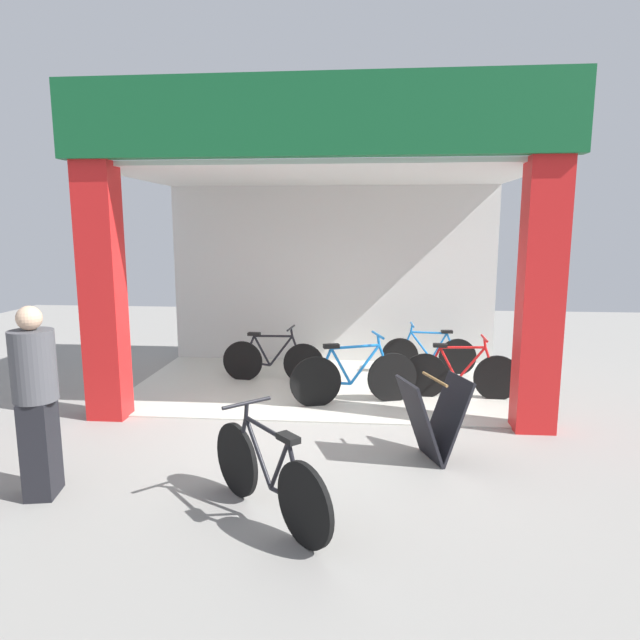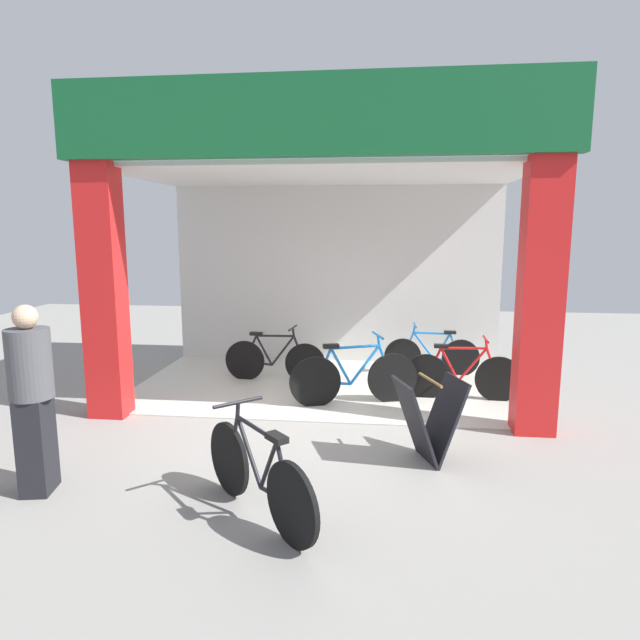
# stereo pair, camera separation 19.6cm
# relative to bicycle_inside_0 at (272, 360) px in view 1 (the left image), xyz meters

# --- Properties ---
(ground_plane) EXTENTS (19.32, 19.32, 0.00)m
(ground_plane) POSITION_rel_bicycle_inside_0_xyz_m (0.82, -1.74, -0.35)
(ground_plane) COLOR gray
(ground_plane) RESTS_ON ground
(shop_facade) EXTENTS (5.86, 3.54, 4.02)m
(shop_facade) POSITION_rel_bicycle_inside_0_xyz_m (0.82, -0.13, 1.78)
(shop_facade) COLOR beige
(shop_facade) RESTS_ON ground
(bicycle_inside_0) EXTENTS (1.60, 0.44, 0.88)m
(bicycle_inside_0) POSITION_rel_bicycle_inside_0_xyz_m (0.00, 0.00, 0.00)
(bicycle_inside_0) COLOR black
(bicycle_inside_0) RESTS_ON ground
(bicycle_inside_1) EXTENTS (1.70, 0.60, 0.97)m
(bicycle_inside_1) POSITION_rel_bicycle_inside_0_xyz_m (1.28, -0.98, 0.03)
(bicycle_inside_1) COLOR black
(bicycle_inside_1) RESTS_ON ground
(bicycle_inside_2) EXTENTS (1.53, 0.42, 0.84)m
(bicycle_inside_2) POSITION_rel_bicycle_inside_0_xyz_m (2.46, 0.67, -0.02)
(bicycle_inside_2) COLOR black
(bicycle_inside_2) RESTS_ON ground
(bicycle_inside_3) EXTENTS (1.62, 0.45, 0.89)m
(bicycle_inside_3) POSITION_rel_bicycle_inside_0_xyz_m (2.75, -0.61, 0.00)
(bicycle_inside_3) COLOR black
(bicycle_inside_3) RESTS_ON ground
(bicycle_parked_0) EXTENTS (1.18, 1.26, 0.93)m
(bicycle_parked_0) POSITION_rel_bicycle_inside_0_xyz_m (0.66, -3.99, 0.02)
(bicycle_parked_0) COLOR black
(bicycle_parked_0) RESTS_ON ground
(sandwich_board_sign) EXTENTS (0.78, 0.71, 0.88)m
(sandwich_board_sign) POSITION_rel_bicycle_inside_0_xyz_m (2.14, -2.69, 0.08)
(sandwich_board_sign) COLOR black
(sandwich_board_sign) RESTS_ON ground
(pedestrian_0) EXTENTS (0.44, 0.44, 1.72)m
(pedestrian_0) POSITION_rel_bicycle_inside_0_xyz_m (-1.42, -3.77, 0.54)
(pedestrian_0) COLOR black
(pedestrian_0) RESTS_ON ground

